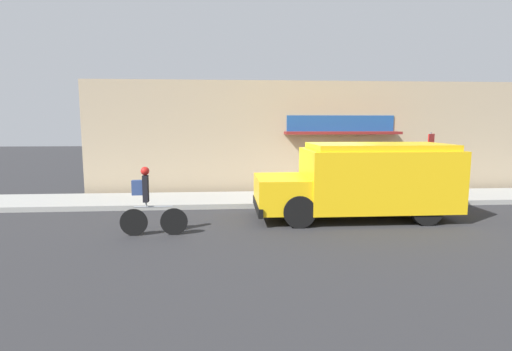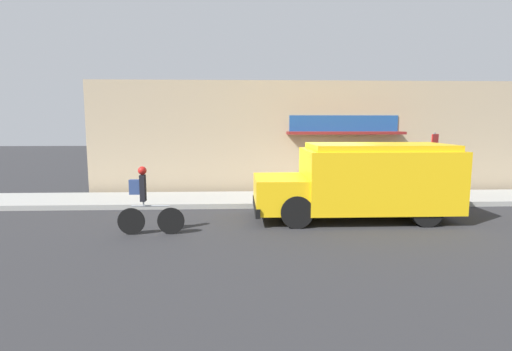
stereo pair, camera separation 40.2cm
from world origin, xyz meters
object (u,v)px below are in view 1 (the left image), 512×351
object	(u,v)px
trash_bin	(339,181)
stop_sign_post	(430,154)
cyclist	(148,203)
school_bus	(364,180)

from	to	relation	value
trash_bin	stop_sign_post	bearing A→B (deg)	-19.45
cyclist	trash_bin	bearing A→B (deg)	37.18
cyclist	stop_sign_post	bearing A→B (deg)	21.83
stop_sign_post	trash_bin	xyz separation A→B (m)	(-2.87, 1.01, -1.05)
cyclist	trash_bin	xyz separation A→B (m)	(6.05, 4.61, -0.19)
stop_sign_post	cyclist	bearing A→B (deg)	-158.01
school_bus	trash_bin	bearing A→B (deg)	85.87
stop_sign_post	trash_bin	size ratio (longest dim) A/B	2.48
school_bus	cyclist	distance (m)	5.98
cyclist	trash_bin	world-z (taller)	cyclist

